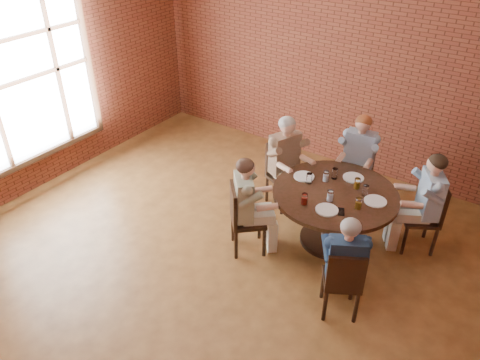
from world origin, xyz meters
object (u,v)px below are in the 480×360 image
Objects in this scene: chair_a at (428,213)px; chair_b at (357,167)px; dining_table at (334,207)px; diner_e at (344,266)px; diner_a at (423,203)px; smartphone at (341,212)px; chair_e at (343,281)px; diner_b at (357,160)px; diner_d at (248,206)px; chair_d at (242,216)px; chair_c at (282,170)px; diner_c at (287,163)px.

chair_b is (-1.13, 0.54, -0.00)m from chair_a.
dining_table is 1.22× the size of diner_e.
smartphone is at bearing -68.64° from diner_a.
chair_e is at bearing -40.98° from diner_a.
diner_b reaches higher than diner_d.
diner_e is 8.42× the size of smartphone.
diner_d reaches higher than chair_e.
chair_b is 1.01× the size of chair_d.
smartphone is at bearing -98.91° from chair_c.
chair_a is 2.24m from chair_d.
chair_d is at bearing -119.28° from diner_b.
diner_a is 1.80m from diner_c.
diner_a reaches higher than chair_a.
chair_a is 1.25m from chair_b.
chair_c reaches higher than smartphone.
chair_a is 0.17m from diner_a.
smartphone is at bearing -82.92° from diner_b.
chair_e is at bearing -146.10° from diner_d.
diner_c is 1.46× the size of chair_d.
chair_d is (-0.84, -0.76, -0.03)m from dining_table.
dining_table is at bearing -90.00° from chair_a.
chair_b is at bearing -61.26° from diner_d.
chair_a is 1.01× the size of chair_d.
diner_a is 1.40× the size of chair_c.
chair_a is 0.72× the size of diner_d.
chair_b is 0.17m from diner_b.
chair_b is (-0.15, 1.10, -0.03)m from dining_table.
diner_a is at bearing -63.39° from chair_c.
smartphone is (1.00, 0.37, 0.12)m from diner_d.
diner_a is (0.90, 0.52, 0.12)m from dining_table.
chair_c is 0.70× the size of diner_c.
dining_table is 1.63× the size of chair_a.
diner_d is at bearing -41.63° from diner_e.
diner_a is 2.08m from diner_d.
diner_c is at bearing -73.72° from chair_e.
chair_e is (0.74, -2.07, -0.17)m from diner_b.
chair_e is at bearing -78.18° from diner_b.
chair_e is at bearing -143.57° from chair_d.
diner_b reaches higher than dining_table.
diner_b is 1.40× the size of chair_c.
chair_d reaches higher than chair_e.
chair_c is at bearing -32.71° from diner_d.
chair_b is 1.91m from diner_d.
diner_e is at bearing -87.19° from smartphone.
chair_d is at bearing -83.91° from chair_a.
chair_d is at bearing 90.00° from diner_d.
chair_c is at bearing 156.51° from dining_table.
diner_c reaches higher than chair_c.
diner_d is (0.11, -1.09, -0.02)m from diner_c.
dining_table is 1.71× the size of chair_e.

